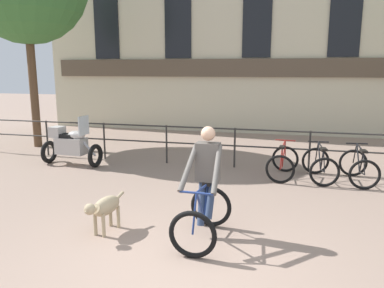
{
  "coord_description": "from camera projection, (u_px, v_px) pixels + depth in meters",
  "views": [
    {
      "loc": [
        1.31,
        -4.35,
        2.54
      ],
      "look_at": [
        -0.55,
        2.86,
        1.05
      ],
      "focal_mm": 35.0,
      "sensor_mm": 36.0,
      "label": 1
    }
  ],
  "objects": [
    {
      "name": "ground_plane",
      "position": [
        178.0,
        265.0,
        4.95
      ],
      "size": [
        60.0,
        60.0,
        0.0
      ],
      "primitive_type": "plane",
      "color": "gray"
    },
    {
      "name": "canal_railing",
      "position": [
        235.0,
        141.0,
        9.75
      ],
      "size": [
        15.05,
        0.05,
        1.05
      ],
      "color": "#2D2B28",
      "rests_on": "ground_plane"
    },
    {
      "name": "cyclist_with_bike",
      "position": [
        205.0,
        189.0,
        5.63
      ],
      "size": [
        0.71,
        1.19,
        1.7
      ],
      "rotation": [
        0.0,
        0.0,
        -0.03
      ],
      "color": "black",
      "rests_on": "ground_plane"
    },
    {
      "name": "dog",
      "position": [
        105.0,
        207.0,
        5.85
      ],
      "size": [
        0.35,
        0.97,
        0.59
      ],
      "rotation": [
        0.0,
        0.0,
        -0.18
      ],
      "color": "tan",
      "rests_on": "ground_plane"
    },
    {
      "name": "parked_motorcycle",
      "position": [
        71.0,
        145.0,
        10.01
      ],
      "size": [
        1.62,
        0.72,
        1.35
      ],
      "rotation": [
        0.0,
        0.0,
        1.51
      ],
      "color": "black",
      "rests_on": "ground_plane"
    },
    {
      "name": "parked_bicycle_near_lamp",
      "position": [
        283.0,
        163.0,
        8.89
      ],
      "size": [
        0.76,
        1.17,
        0.86
      ],
      "rotation": [
        0.0,
        0.0,
        3.05
      ],
      "color": "black",
      "rests_on": "ground_plane"
    },
    {
      "name": "parked_bicycle_mid_left",
      "position": [
        320.0,
        165.0,
        8.68
      ],
      "size": [
        0.79,
        1.18,
        0.86
      ],
      "rotation": [
        0.0,
        0.0,
        3.26
      ],
      "color": "black",
      "rests_on": "ground_plane"
    },
    {
      "name": "parked_bicycle_mid_right",
      "position": [
        359.0,
        167.0,
        8.48
      ],
      "size": [
        0.74,
        1.15,
        0.86
      ],
      "rotation": [
        0.0,
        0.0,
        3.21
      ],
      "color": "black",
      "rests_on": "ground_plane"
    }
  ]
}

